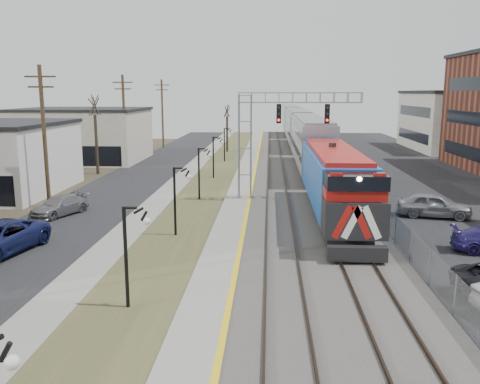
{
  "coord_description": "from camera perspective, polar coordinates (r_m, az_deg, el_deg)",
  "views": [
    {
      "loc": [
        1.34,
        -9.94,
        8.12
      ],
      "look_at": [
        -0.29,
        18.12,
        2.6
      ],
      "focal_mm": 38.0,
      "sensor_mm": 36.0,
      "label": 1
    }
  ],
  "objects": [
    {
      "name": "utility_poles",
      "position": [
        38.49,
        -21.1,
        5.72
      ],
      "size": [
        0.28,
        80.28,
        10.0
      ],
      "color": "#4C3823",
      "rests_on": "ground"
    },
    {
      "name": "bare_trees",
      "position": [
        51.11,
        -12.64,
        4.76
      ],
      "size": [
        12.3,
        42.3,
        5.95
      ],
      "color": "#382D23",
      "rests_on": "ground"
    },
    {
      "name": "car_lot_e",
      "position": [
        35.75,
        20.94,
        -1.44
      ],
      "size": [
        5.03,
        2.92,
        1.61
      ],
      "primitive_type": "imported",
      "rotation": [
        0.0,
        0.0,
        1.34
      ],
      "color": "gray",
      "rests_on": "ground"
    },
    {
      "name": "grass_median",
      "position": [
        45.97,
        -3.4,
        0.96
      ],
      "size": [
        4.0,
        120.0,
        0.06
      ],
      "primitive_type": "cube",
      "color": "#3F4525",
      "rests_on": "ground"
    },
    {
      "name": "car_street_b",
      "position": [
        36.04,
        -19.62,
        -1.53
      ],
      "size": [
        3.32,
        4.73,
        1.27
      ],
      "primitive_type": "imported",
      "rotation": [
        0.0,
        0.0,
        -0.39
      ],
      "color": "slate",
      "rests_on": "ground"
    },
    {
      "name": "platform_edge",
      "position": [
        45.65,
        1.44,
        1.17
      ],
      "size": [
        0.24,
        120.0,
        0.01
      ],
      "primitive_type": "cube",
      "color": "gold",
      "rests_on": "platform"
    },
    {
      "name": "track_near",
      "position": [
        45.62,
        4.1,
        1.18
      ],
      "size": [
        1.58,
        120.0,
        0.15
      ],
      "color": "#2D2119",
      "rests_on": "ballast_bed"
    },
    {
      "name": "platform",
      "position": [
        45.7,
        0.34,
        1.03
      ],
      "size": [
        2.0,
        120.0,
        0.24
      ],
      "primitive_type": "cube",
      "color": "gray",
      "rests_on": "ground"
    },
    {
      "name": "signal_gantry",
      "position": [
        38.01,
        3.16,
        7.28
      ],
      "size": [
        9.0,
        1.07,
        8.15
      ],
      "color": "gray",
      "rests_on": "ground"
    },
    {
      "name": "sidewalk",
      "position": [
        46.41,
        -7.08,
        1.0
      ],
      "size": [
        2.0,
        120.0,
        0.08
      ],
      "primitive_type": "cube",
      "color": "gray",
      "rests_on": "ground"
    },
    {
      "name": "street_west",
      "position": [
        47.43,
        -12.44,
        1.02
      ],
      "size": [
        7.0,
        120.0,
        0.04
      ],
      "primitive_type": "cube",
      "color": "black",
      "rests_on": "ground"
    },
    {
      "name": "ballast_bed",
      "position": [
        45.73,
        6.61,
        0.94
      ],
      "size": [
        8.0,
        120.0,
        0.2
      ],
      "primitive_type": "cube",
      "color": "#595651",
      "rests_on": "ground"
    },
    {
      "name": "fence",
      "position": [
        46.04,
        11.85,
        1.73
      ],
      "size": [
        0.04,
        120.0,
        1.6
      ],
      "primitive_type": "cube",
      "color": "gray",
      "rests_on": "ground"
    },
    {
      "name": "train",
      "position": [
        67.82,
        6.88,
        6.63
      ],
      "size": [
        3.0,
        85.85,
        5.33
      ],
      "color": "#1554B0",
      "rests_on": "ground"
    },
    {
      "name": "track_far",
      "position": [
        45.81,
        8.49,
        1.13
      ],
      "size": [
        1.58,
        120.0,
        0.15
      ],
      "color": "#2D2119",
      "rests_on": "ballast_bed"
    },
    {
      "name": "lampposts",
      "position": [
        29.37,
        -7.23,
        -1.01
      ],
      "size": [
        0.14,
        62.14,
        4.0
      ],
      "color": "black",
      "rests_on": "ground"
    },
    {
      "name": "parking_lot",
      "position": [
        47.96,
        21.07,
        0.64
      ],
      "size": [
        16.0,
        120.0,
        0.04
      ],
      "primitive_type": "cube",
      "color": "black",
      "rests_on": "ground"
    }
  ]
}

